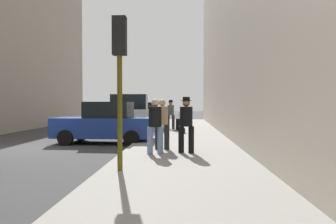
# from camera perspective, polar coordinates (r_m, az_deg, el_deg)

# --- Properties ---
(ground_plane) EXTENTS (120.00, 120.00, 0.00)m
(ground_plane) POSITION_cam_1_polar(r_m,az_deg,el_deg) (13.67, -23.49, -5.85)
(ground_plane) COLOR #38383A
(sidewalk) EXTENTS (4.00, 40.00, 0.15)m
(sidewalk) POSITION_cam_1_polar(r_m,az_deg,el_deg) (12.29, 2.68, -6.19)
(sidewalk) COLOR gray
(sidewalk) RESTS_ON ground_plane
(parked_blue_sedan) EXTENTS (4.27, 2.19, 1.79)m
(parked_blue_sedan) POSITION_cam_1_polar(r_m,az_deg,el_deg) (14.37, -10.83, -1.99)
(parked_blue_sedan) COLOR navy
(parked_blue_sedan) RESTS_ON ground_plane
(parked_white_van) EXTENTS (4.66, 2.19, 2.25)m
(parked_white_van) POSITION_cam_1_polar(r_m,az_deg,el_deg) (19.72, -7.14, -0.49)
(parked_white_van) COLOR silver
(parked_white_van) RESTS_ON ground_plane
(parked_red_hatchback) EXTENTS (4.21, 2.09, 1.79)m
(parked_red_hatchback) POSITION_cam_1_polar(r_m,az_deg,el_deg) (25.24, -5.00, -0.46)
(parked_red_hatchback) COLOR #B2191E
(parked_red_hatchback) RESTS_ON ground_plane
(fire_hydrant) EXTENTS (0.42, 0.22, 0.70)m
(fire_hydrant) POSITION_cam_1_polar(r_m,az_deg,el_deg) (19.74, -1.85, -2.03)
(fire_hydrant) COLOR red
(fire_hydrant) RESTS_ON sidewalk
(traffic_light) EXTENTS (0.32, 0.32, 3.60)m
(traffic_light) POSITION_cam_1_polar(r_m,az_deg,el_deg) (7.83, -8.42, 9.08)
(traffic_light) COLOR #514C0F
(traffic_light) RESTS_ON sidewalk
(pedestrian_with_beanie) EXTENTS (0.53, 0.47, 1.78)m
(pedestrian_with_beanie) POSITION_cam_1_polar(r_m,az_deg,el_deg) (19.94, 0.48, -0.16)
(pedestrian_with_beanie) COLOR #333338
(pedestrian_with_beanie) RESTS_ON sidewalk
(pedestrian_in_tan_coat) EXTENTS (0.52, 0.45, 1.71)m
(pedestrian_in_tan_coat) POSITION_cam_1_polar(r_m,az_deg,el_deg) (11.17, -1.02, -1.66)
(pedestrian_in_tan_coat) COLOR black
(pedestrian_in_tan_coat) RESTS_ON sidewalk
(pedestrian_with_fedora) EXTENTS (0.52, 0.45, 1.78)m
(pedestrian_with_fedora) POSITION_cam_1_polar(r_m,az_deg,el_deg) (10.35, 3.19, -1.74)
(pedestrian_with_fedora) COLOR black
(pedestrian_with_fedora) RESTS_ON sidewalk
(pedestrian_in_jeans) EXTENTS (0.51, 0.44, 1.71)m
(pedestrian_in_jeans) POSITION_cam_1_polar(r_m,az_deg,el_deg) (10.15, -2.26, -1.98)
(pedestrian_in_jeans) COLOR #728CB2
(pedestrian_in_jeans) RESTS_ON sidewalk
(rolling_suitcase) EXTENTS (0.40, 0.59, 1.04)m
(rolling_suitcase) POSITION_cam_1_polar(r_m,az_deg,el_deg) (19.19, 1.94, -2.15)
(rolling_suitcase) COLOR black
(rolling_suitcase) RESTS_ON sidewalk
(duffel_bag) EXTENTS (0.32, 0.44, 0.28)m
(duffel_bag) POSITION_cam_1_polar(r_m,az_deg,el_deg) (17.24, 2.45, -3.24)
(duffel_bag) COLOR black
(duffel_bag) RESTS_ON sidewalk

